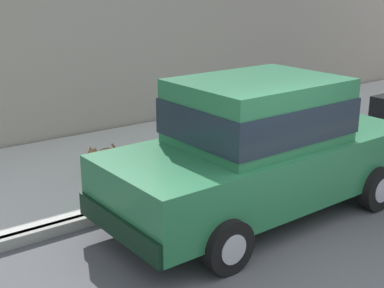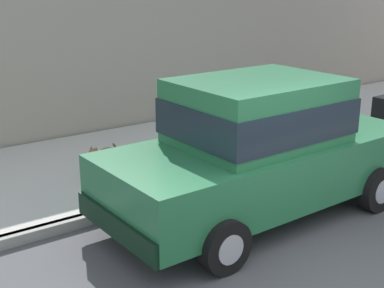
# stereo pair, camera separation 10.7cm
# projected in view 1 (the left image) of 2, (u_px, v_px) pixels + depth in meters

# --- Properties ---
(curb) EXTENTS (0.16, 64.00, 0.14)m
(curb) POSITION_uv_depth(u_px,v_px,m) (181.00, 194.00, 7.99)
(curb) COLOR gray
(curb) RESTS_ON ground
(sidewalk) EXTENTS (3.60, 64.00, 0.14)m
(sidewalk) POSITION_uv_depth(u_px,v_px,m) (122.00, 162.00, 9.38)
(sidewalk) COLOR #B7B5AD
(sidewalk) RESTS_ON ground
(car_green_sedan) EXTENTS (2.11, 4.64, 1.92)m
(car_green_sedan) POSITION_uv_depth(u_px,v_px,m) (260.00, 147.00, 7.20)
(car_green_sedan) COLOR #23663D
(car_green_sedan) RESTS_ON ground
(dog_brown) EXTENTS (0.40, 0.70, 0.49)m
(dog_brown) POSITION_uv_depth(u_px,v_px,m) (102.00, 155.00, 8.61)
(dog_brown) COLOR brown
(dog_brown) RESTS_ON sidewalk
(building_facade) EXTENTS (0.50, 20.00, 3.67)m
(building_facade) POSITION_uv_depth(u_px,v_px,m) (234.00, 35.00, 12.92)
(building_facade) COLOR #9E9384
(building_facade) RESTS_ON ground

